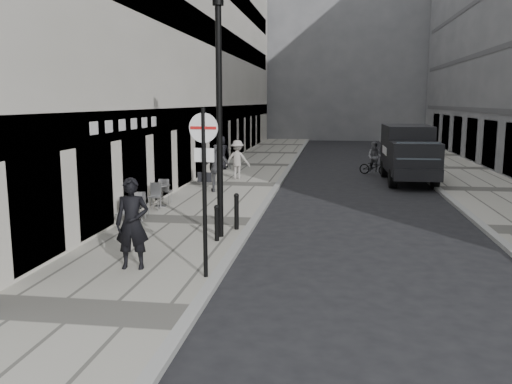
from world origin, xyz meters
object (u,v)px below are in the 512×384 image
(cyclist, at_px, (374,162))
(walking_man, at_px, (132,224))
(lamppost, at_px, (219,104))
(panel_van, at_px, (408,151))
(sign_post, at_px, (204,170))

(cyclist, bearing_deg, walking_man, -85.74)
(lamppost, relative_size, panel_van, 1.14)
(sign_post, xyz_separation_m, lamppost, (-0.40, 3.47, 1.33))
(walking_man, relative_size, lamppost, 0.31)
(walking_man, relative_size, panel_van, 0.36)
(lamppost, xyz_separation_m, panel_van, (6.60, 12.17, -2.24))
(walking_man, height_order, sign_post, sign_post)
(sign_post, height_order, panel_van, sign_post)
(walking_man, xyz_separation_m, panel_van, (7.93, 15.28, 0.36))
(panel_van, height_order, cyclist, panel_van)
(panel_van, relative_size, cyclist, 3.29)
(lamppost, distance_m, cyclist, 15.77)
(panel_van, xyz_separation_m, cyclist, (-1.39, 2.40, -0.83))
(sign_post, bearing_deg, cyclist, 81.02)
(walking_man, relative_size, cyclist, 1.18)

